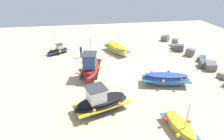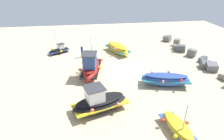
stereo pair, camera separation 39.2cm
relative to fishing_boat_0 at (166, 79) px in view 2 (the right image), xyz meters
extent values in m
plane|color=#C6B289|center=(-3.43, -3.04, -0.66)|extent=(48.12, 48.12, 0.00)
ellipsoid|color=#2D4C9E|center=(0.00, 0.00, -0.06)|extent=(2.77, 5.11, 1.33)
cube|color=#1E6670|center=(0.00, 0.00, 0.00)|extent=(2.71, 4.92, 0.23)
ellipsoid|color=navy|center=(0.00, 0.00, 0.45)|extent=(2.38, 4.48, 0.30)
sphere|color=orange|center=(-1.20, -1.03, 0.25)|extent=(0.28, 0.28, 0.28)
sphere|color=#EA7F75|center=(0.82, -0.62, 0.25)|extent=(0.28, 0.28, 0.28)
sphere|color=#EA7F75|center=(-0.82, 0.62, 0.40)|extent=(0.28, 0.28, 0.28)
sphere|color=red|center=(1.20, 1.03, 0.47)|extent=(0.28, 0.28, 0.28)
ellipsoid|color=black|center=(-10.64, -11.50, -0.35)|extent=(2.62, 3.26, 0.70)
cube|color=#2D4C9E|center=(-10.64, -11.50, -0.32)|extent=(2.56, 3.16, 0.13)
ellipsoid|color=black|center=(-10.64, -11.50, -0.08)|extent=(2.28, 2.85, 0.17)
cube|color=silver|center=(-10.83, -11.18, 0.29)|extent=(0.98, 1.01, 0.65)
cube|color=#333338|center=(-10.83, -11.18, 0.64)|extent=(1.14, 1.17, 0.06)
cylinder|color=#B7B7BC|center=(-10.49, -11.74, 1.42)|extent=(0.08, 0.08, 2.91)
sphere|color=yellow|center=(-10.86, -12.48, -0.10)|extent=(0.31, 0.31, 0.31)
sphere|color=yellow|center=(-10.05, -11.14, -0.14)|extent=(0.31, 0.31, 0.31)
sphere|color=#EA7F75|center=(-11.61, -11.24, -0.08)|extent=(0.31, 0.31, 0.31)
ellipsoid|color=black|center=(3.02, -6.85, -0.11)|extent=(3.32, 5.06, 1.18)
cube|color=gold|center=(3.02, -6.85, -0.06)|extent=(3.29, 4.89, 0.17)
ellipsoid|color=black|center=(3.02, -6.85, 0.35)|extent=(2.89, 4.44, 0.25)
cube|color=white|center=(3.16, -7.27, 0.99)|extent=(1.62, 1.64, 1.12)
cube|color=#333338|center=(3.16, -7.27, 1.58)|extent=(1.87, 1.90, 0.06)
sphere|color=#EA7F75|center=(3.70, -5.48, 0.22)|extent=(0.29, 0.29, 0.29)
sphere|color=yellow|center=(2.00, -7.18, 0.20)|extent=(0.29, 0.29, 0.29)
sphere|color=orange|center=(4.38, -7.55, 0.37)|extent=(0.29, 0.29, 0.29)
ellipsoid|color=maroon|center=(-3.58, -7.24, -0.02)|extent=(5.60, 2.72, 1.32)
cube|color=black|center=(-3.58, -7.24, 0.04)|extent=(5.39, 2.72, 0.14)
ellipsoid|color=maroon|center=(-3.58, -7.24, 0.51)|extent=(4.92, 2.37, 0.24)
cube|color=#2D4784|center=(-2.73, -7.40, 1.35)|extent=(1.82, 1.55, 1.46)
cube|color=#333338|center=(-2.73, -7.40, 2.11)|extent=(2.11, 1.80, 0.06)
cylinder|color=#B7B7BC|center=(-4.14, -7.13, 2.03)|extent=(0.08, 0.08, 2.82)
sphere|color=orange|center=(-4.78, -5.99, 0.45)|extent=(0.35, 0.35, 0.35)
sphere|color=yellow|center=(-4.23, -8.13, 0.54)|extent=(0.35, 0.35, 0.35)
sphere|color=yellow|center=(-2.93, -6.34, 0.33)|extent=(0.35, 0.35, 0.35)
sphere|color=orange|center=(-2.38, -8.48, 0.51)|extent=(0.35, 0.35, 0.35)
ellipsoid|color=gold|center=(-9.56, -3.27, -0.06)|extent=(4.99, 3.33, 1.28)
cube|color=#1E6670|center=(-9.56, -3.27, 0.00)|extent=(4.82, 3.27, 0.17)
ellipsoid|color=gold|center=(-9.56, -3.27, 0.45)|extent=(4.38, 2.90, 0.26)
cylinder|color=#B7B7BC|center=(-9.24, -3.14, 1.99)|extent=(0.08, 0.08, 2.89)
sphere|color=#EA7F75|center=(-8.44, -3.79, 0.40)|extent=(0.33, 0.33, 0.33)
sphere|color=yellow|center=(-10.68, -2.76, 0.31)|extent=(0.33, 0.33, 0.33)
ellipsoid|color=gold|center=(6.41, -1.68, -0.26)|extent=(3.64, 1.72, 0.82)
cube|color=#2D4C9E|center=(6.41, -1.68, -0.22)|extent=(3.51, 1.73, 0.08)
ellipsoid|color=gold|center=(6.41, -1.68, 0.07)|extent=(3.20, 1.50, 0.14)
cylinder|color=#B7B7BC|center=(6.91, -1.61, 1.13)|extent=(0.08, 0.08, 1.98)
sphere|color=yellow|center=(7.32, -2.29, -0.04)|extent=(0.29, 0.29, 0.29)
sphere|color=orange|center=(6.31, -0.96, 0.06)|extent=(0.29, 0.29, 0.29)
sphere|color=red|center=(5.70, -2.52, -0.04)|extent=(0.29, 0.29, 0.29)
cylinder|color=brown|center=(-8.67, -8.34, -0.26)|extent=(0.14, 0.14, 0.81)
cylinder|color=brown|center=(-8.65, -8.18, -0.26)|extent=(0.14, 0.14, 0.81)
cylinder|color=navy|center=(-8.66, -8.26, 0.46)|extent=(0.32, 0.32, 0.62)
sphere|color=tan|center=(-8.66, -8.26, 0.89)|extent=(0.22, 0.22, 0.22)
cube|color=slate|center=(-13.69, 5.86, -0.19)|extent=(1.57, 1.68, 1.26)
cube|color=slate|center=(-11.27, 6.45, -0.12)|extent=(1.18, 1.28, 1.22)
cube|color=slate|center=(-9.78, 5.78, -0.35)|extent=(0.97, 1.26, 0.76)
cube|color=#4C5156|center=(-8.69, 5.79, -0.16)|extent=(1.31, 1.62, 1.21)
cube|color=slate|center=(-6.79, 6.51, -0.15)|extent=(1.42, 1.42, 1.10)
cube|color=#4C5156|center=(-4.94, 7.05, -0.35)|extent=(1.33, 1.48, 0.81)
cube|color=#4C5156|center=(-3.15, 6.34, -0.27)|extent=(1.67, 1.58, 1.12)
cube|color=slate|center=(-2.36, 6.59, -0.20)|extent=(1.53, 1.54, 1.16)
camera|label=1|loc=(16.01, -8.14, 9.50)|focal=31.16mm
camera|label=2|loc=(16.07, -7.76, 9.50)|focal=31.16mm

